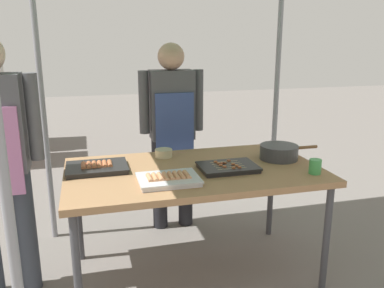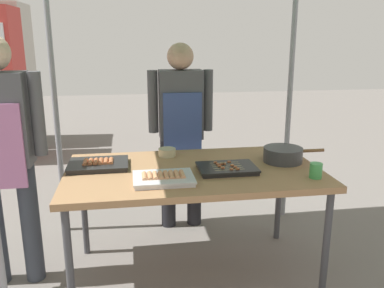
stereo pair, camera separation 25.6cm
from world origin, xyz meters
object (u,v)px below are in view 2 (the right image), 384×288
object	(u,v)px
cooking_wok	(283,154)
tray_pork_links	(98,164)
vendor_woman	(181,123)
customer_nearby	(2,144)
stall_table	(193,177)
condiment_bowl	(167,152)
tray_meat_skewers	(227,168)
tray_grilled_sausages	(163,178)
drink_cup_near_edge	(316,171)

from	to	relation	value
cooking_wok	tray_pork_links	bearing A→B (deg)	176.64
vendor_woman	customer_nearby	bearing A→B (deg)	28.69
stall_table	customer_nearby	world-z (taller)	customer_nearby
tray_pork_links	vendor_woman	bearing A→B (deg)	45.17
stall_table	condiment_bowl	xyz separation A→B (m)	(-0.14, 0.30, 0.08)
tray_meat_skewers	cooking_wok	xyz separation A→B (m)	(0.42, 0.13, 0.04)
tray_grilled_sausages	vendor_woman	bearing A→B (deg)	76.57
stall_table	tray_meat_skewers	world-z (taller)	tray_meat_skewers
tray_pork_links	drink_cup_near_edge	distance (m)	1.35
stall_table	cooking_wok	bearing A→B (deg)	5.29
stall_table	tray_meat_skewers	bearing A→B (deg)	-20.56
stall_table	condiment_bowl	world-z (taller)	condiment_bowl
stall_table	tray_pork_links	distance (m)	0.61
stall_table	cooking_wok	xyz separation A→B (m)	(0.62, 0.06, 0.10)
tray_pork_links	customer_nearby	size ratio (longest dim) A/B	0.24
tray_pork_links	tray_meat_skewers	bearing A→B (deg)	-14.35
vendor_woman	stall_table	bearing A→B (deg)	88.50
customer_nearby	cooking_wok	bearing A→B (deg)	-1.56
tray_pork_links	condiment_bowl	distance (m)	0.49
tray_pork_links	customer_nearby	distance (m)	0.58
condiment_bowl	drink_cup_near_edge	bearing A→B (deg)	-35.28
tray_grilled_sausages	cooking_wok	size ratio (longest dim) A/B	0.84
stall_table	condiment_bowl	bearing A→B (deg)	114.13
tray_grilled_sausages	vendor_woman	size ratio (longest dim) A/B	0.23
customer_nearby	tray_pork_links	bearing A→B (deg)	2.36
tray_grilled_sausages	tray_meat_skewers	world-z (taller)	tray_grilled_sausages
drink_cup_near_edge	vendor_woman	bearing A→B (deg)	123.10
tray_grilled_sausages	condiment_bowl	world-z (taller)	condiment_bowl
tray_meat_skewers	condiment_bowl	distance (m)	0.51
cooking_wok	customer_nearby	size ratio (longest dim) A/B	0.27
tray_pork_links	cooking_wok	size ratio (longest dim) A/B	0.90
tray_pork_links	condiment_bowl	size ratio (longest dim) A/B	3.15
cooking_wok	customer_nearby	xyz separation A→B (m)	(-1.78, 0.05, 0.13)
tray_grilled_sausages	customer_nearby	size ratio (longest dim) A/B	0.22
condiment_bowl	drink_cup_near_edge	distance (m)	1.01
stall_table	tray_grilled_sausages	xyz separation A→B (m)	(-0.21, -0.20, 0.07)
drink_cup_near_edge	vendor_woman	world-z (taller)	vendor_woman
vendor_woman	cooking_wok	bearing A→B (deg)	130.94
tray_meat_skewers	cooking_wok	bearing A→B (deg)	17.58
tray_grilled_sausages	drink_cup_near_edge	bearing A→B (deg)	-5.19
tray_grilled_sausages	drink_cup_near_edge	xyz separation A→B (m)	(0.90, -0.08, 0.03)
vendor_woman	tray_pork_links	bearing A→B (deg)	45.17
vendor_woman	tray_grilled_sausages	bearing A→B (deg)	76.57
tray_meat_skewers	tray_pork_links	xyz separation A→B (m)	(-0.80, 0.20, 0.00)
stall_table	drink_cup_near_edge	world-z (taller)	drink_cup_near_edge
tray_meat_skewers	drink_cup_near_edge	distance (m)	0.53
stall_table	cooking_wok	distance (m)	0.63
tray_meat_skewers	condiment_bowl	xyz separation A→B (m)	(-0.34, 0.38, 0.01)
cooking_wok	customer_nearby	distance (m)	1.78
tray_meat_skewers	cooking_wok	world-z (taller)	cooking_wok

